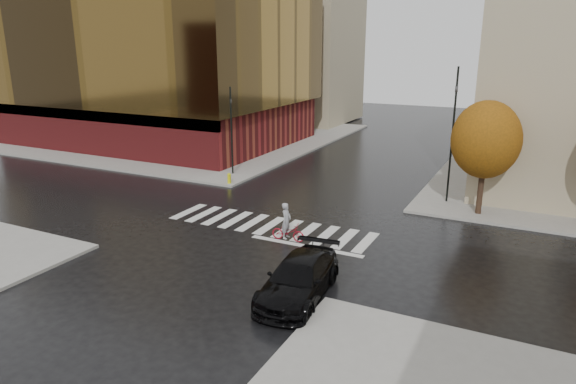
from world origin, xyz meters
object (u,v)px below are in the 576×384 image
object	(u,v)px
traffic_light_nw	(231,126)
traffic_light_ne	(453,125)
cyclist	(287,228)
fire_hydrant	(229,178)
sedan	(299,278)

from	to	relation	value
traffic_light_nw	traffic_light_ne	distance (m)	15.78
traffic_light_nw	traffic_light_ne	xyz separation A→B (m)	(15.74, 0.00, 1.20)
cyclist	fire_hydrant	bearing A→B (deg)	44.16
traffic_light_ne	sedan	bearing A→B (deg)	67.25
fire_hydrant	traffic_light_ne	bearing A→B (deg)	9.83
fire_hydrant	sedan	bearing A→B (deg)	-47.95
traffic_light_ne	fire_hydrant	size ratio (longest dim) A/B	11.05
sedan	traffic_light_nw	xyz separation A→B (m)	(-12.73, 15.17, 2.95)
sedan	fire_hydrant	distance (m)	17.06
sedan	cyclist	size ratio (longest dim) A/B	2.73
traffic_light_ne	fire_hydrant	xyz separation A→B (m)	(-14.43, -2.50, -4.37)
sedan	cyclist	xyz separation A→B (m)	(-3.09, 5.17, -0.11)
cyclist	traffic_light_ne	xyz separation A→B (m)	(6.10, 10.00, 4.26)
sedan	traffic_light_nw	size ratio (longest dim) A/B	0.84
cyclist	traffic_light_nw	xyz separation A→B (m)	(-9.64, 10.00, 3.06)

